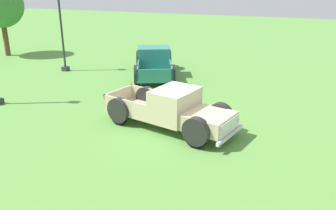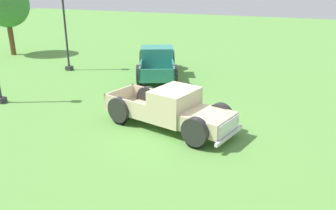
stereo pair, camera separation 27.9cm
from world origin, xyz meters
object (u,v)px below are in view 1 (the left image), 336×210
pickup_truck_foreground (176,111)px  lamp_post_near (62,31)px  pickup_truck_behind_left (154,62)px  oak_tree_east (1,5)px

pickup_truck_foreground → lamp_post_near: bearing=56.5°
pickup_truck_foreground → pickup_truck_behind_left: (6.91, 3.63, 0.04)m
pickup_truck_behind_left → oak_tree_east: 12.34m
lamp_post_near → oak_tree_east: oak_tree_east is taller
pickup_truck_foreground → oak_tree_east: (8.34, 15.58, 2.76)m
pickup_truck_foreground → lamp_post_near: (6.02, 9.08, 1.67)m
pickup_truck_behind_left → oak_tree_east: bearing=83.2°
lamp_post_near → pickup_truck_foreground: bearing=-123.5°
pickup_truck_behind_left → lamp_post_near: (-0.88, 5.45, 1.63)m
pickup_truck_foreground → lamp_post_near: lamp_post_near is taller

